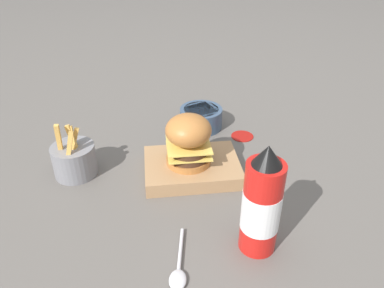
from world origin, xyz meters
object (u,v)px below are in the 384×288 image
object	(u,v)px
serving_board	(192,167)
fries_basket	(74,159)
spoon	(178,273)
side_bowl	(201,117)
burger	(188,139)
ketchup_bottle	(261,205)

from	to	relation	value
serving_board	fries_basket	bearing A→B (deg)	-6.94
fries_basket	spoon	bearing A→B (deg)	123.48
side_bowl	spoon	xyz separation A→B (m)	(0.12, 0.53, -0.03)
spoon	burger	bearing A→B (deg)	179.66
fries_basket	side_bowl	distance (m)	0.39
ketchup_bottle	spoon	world-z (taller)	ketchup_bottle
ketchup_bottle	fries_basket	world-z (taller)	ketchup_bottle
ketchup_bottle	spoon	xyz separation A→B (m)	(0.16, 0.05, -0.10)
spoon	serving_board	bearing A→B (deg)	178.13
burger	fries_basket	xyz separation A→B (m)	(0.27, -0.03, -0.06)
serving_board	fries_basket	xyz separation A→B (m)	(0.28, -0.03, 0.02)
ketchup_bottle	side_bowl	xyz separation A→B (m)	(0.04, -0.48, -0.07)
fries_basket	side_bowl	size ratio (longest dim) A/B	1.17
fries_basket	side_bowl	world-z (taller)	fries_basket
ketchup_bottle	fries_basket	xyz separation A→B (m)	(0.38, -0.28, -0.06)
fries_basket	spoon	distance (m)	0.40
side_bowl	fries_basket	bearing A→B (deg)	29.85
burger	side_bowl	bearing A→B (deg)	-105.54
burger	spoon	size ratio (longest dim) A/B	0.86
serving_board	fries_basket	world-z (taller)	fries_basket
serving_board	ketchup_bottle	bearing A→B (deg)	110.88
burger	side_bowl	size ratio (longest dim) A/B	1.00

